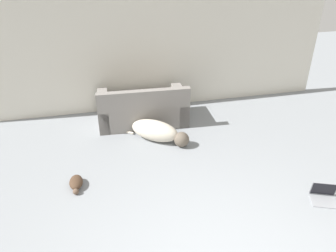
{
  "coord_description": "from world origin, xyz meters",
  "views": [
    {
      "loc": [
        -1.11,
        -1.9,
        3.18
      ],
      "look_at": [
        -0.1,
        2.38,
        0.74
      ],
      "focal_mm": 35.0,
      "sensor_mm": 36.0,
      "label": 1
    }
  ],
  "objects_px": {
    "dog": "(158,132)",
    "cat": "(76,183)",
    "laptop_open": "(324,194)",
    "couch": "(143,109)"
  },
  "relations": [
    {
      "from": "dog",
      "to": "cat",
      "type": "relative_size",
      "value": 2.43
    },
    {
      "from": "dog",
      "to": "cat",
      "type": "bearing_deg",
      "value": -107.71
    },
    {
      "from": "dog",
      "to": "cat",
      "type": "distance_m",
      "value": 1.78
    },
    {
      "from": "cat",
      "to": "laptop_open",
      "type": "xyz_separation_m",
      "value": [
        3.43,
        -1.09,
        0.02
      ]
    },
    {
      "from": "laptop_open",
      "to": "couch",
      "type": "bearing_deg",
      "value": 148.14
    },
    {
      "from": "cat",
      "to": "laptop_open",
      "type": "height_order",
      "value": "laptop_open"
    },
    {
      "from": "couch",
      "to": "dog",
      "type": "bearing_deg",
      "value": 103.56
    },
    {
      "from": "dog",
      "to": "couch",
      "type": "bearing_deg",
      "value": 138.37
    },
    {
      "from": "couch",
      "to": "cat",
      "type": "distance_m",
      "value": 2.24
    },
    {
      "from": "dog",
      "to": "laptop_open",
      "type": "relative_size",
      "value": 2.71
    }
  ]
}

